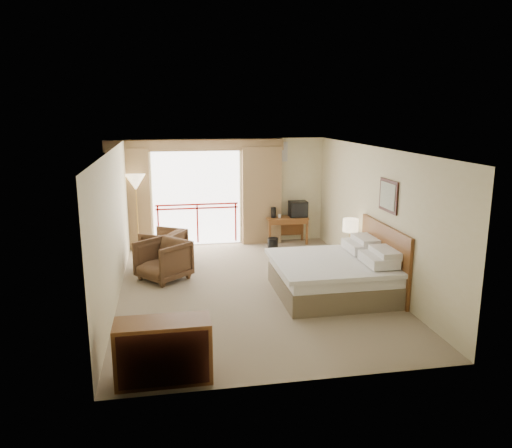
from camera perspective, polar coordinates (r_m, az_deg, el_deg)
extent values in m
plane|color=gray|center=(9.82, -0.58, -7.32)|extent=(7.00, 7.00, 0.00)
plane|color=white|center=(9.24, -0.62, 8.59)|extent=(7.00, 7.00, 0.00)
plane|color=beige|center=(12.84, -3.24, 3.72)|extent=(5.00, 0.00, 5.00)
plane|color=beige|center=(6.14, 4.95, -6.57)|extent=(5.00, 0.00, 5.00)
plane|color=beige|center=(9.36, -15.86, -0.21)|extent=(0.00, 7.00, 7.00)
plane|color=beige|center=(10.15, 13.45, 0.93)|extent=(0.00, 7.00, 7.00)
plane|color=white|center=(12.78, -6.78, 2.92)|extent=(2.40, 0.00, 2.40)
cube|color=#AF160F|center=(12.80, -6.75, 1.80)|extent=(2.09, 0.03, 0.04)
cube|color=#AF160F|center=(12.78, -6.76, 2.24)|extent=(2.09, 0.03, 0.04)
cube|color=#AF160F|center=(12.86, -11.10, -0.12)|extent=(0.04, 0.03, 1.00)
cube|color=#AF160F|center=(12.88, -6.70, 0.05)|extent=(0.04, 0.03, 1.00)
cube|color=#AF160F|center=(12.98, -2.34, 0.23)|extent=(0.04, 0.03, 1.00)
cube|color=olive|center=(12.65, -14.24, 2.74)|extent=(1.00, 0.26, 2.50)
cube|color=olive|center=(12.84, 0.62, 3.28)|extent=(1.00, 0.26, 2.50)
cube|color=olive|center=(12.52, -6.92, 8.94)|extent=(4.40, 0.22, 0.28)
cube|color=silver|center=(12.92, 2.51, 8.25)|extent=(0.50, 0.04, 0.50)
cube|color=brown|center=(9.55, 8.71, -6.80)|extent=(2.05, 2.00, 0.40)
cube|color=white|center=(9.45, 8.77, -5.09)|extent=(2.01, 1.96, 0.22)
cube|color=white|center=(9.40, 8.51, -4.35)|extent=(2.09, 2.06, 0.08)
cube|color=white|center=(9.22, 13.86, -3.95)|extent=(0.50, 0.75, 0.18)
cube|color=white|center=(10.02, 11.78, -2.51)|extent=(0.50, 0.75, 0.18)
cube|color=white|center=(9.24, 14.64, -3.19)|extent=(0.40, 0.70, 0.14)
cube|color=white|center=(10.03, 12.50, -1.81)|extent=(0.40, 0.70, 0.14)
cube|color=brown|center=(9.78, 14.42, -3.82)|extent=(0.06, 2.10, 1.30)
cube|color=black|center=(9.52, 14.90, 3.13)|extent=(0.03, 0.72, 0.60)
cube|color=silver|center=(9.51, 14.79, 3.12)|extent=(0.01, 0.60, 0.48)
cube|color=brown|center=(10.83, 10.68, -4.03)|extent=(0.42, 0.49, 0.56)
cylinder|color=tan|center=(10.79, 10.66, -2.32)|extent=(0.13, 0.13, 0.04)
cylinder|color=tan|center=(10.75, 10.70, -1.43)|extent=(0.03, 0.03, 0.35)
cylinder|color=#FFE5B2|center=(10.69, 10.75, -0.13)|extent=(0.33, 0.33, 0.27)
cube|color=black|center=(10.59, 10.79, -2.61)|extent=(0.21, 0.19, 0.08)
cube|color=brown|center=(12.91, 3.52, 0.70)|extent=(1.06, 0.51, 0.04)
cube|color=brown|center=(12.67, 1.60, -1.11)|extent=(0.05, 0.05, 0.66)
cube|color=brown|center=(12.90, 5.84, -0.92)|extent=(0.05, 0.05, 0.66)
cube|color=brown|center=(13.09, 1.20, -0.65)|extent=(0.05, 0.05, 0.66)
cube|color=brown|center=(13.32, 5.31, -0.47)|extent=(0.05, 0.05, 0.66)
cube|color=brown|center=(13.18, 3.28, -0.26)|extent=(0.97, 0.03, 0.49)
cube|color=brown|center=(12.71, 3.76, 0.18)|extent=(0.97, 0.03, 0.11)
cube|color=black|center=(12.94, 4.82, 1.72)|extent=(0.45, 0.35, 0.41)
cube|color=black|center=(12.77, 5.03, 1.57)|extent=(0.41, 0.02, 0.33)
cylinder|color=black|center=(12.80, 2.01, 1.32)|extent=(0.15, 0.15, 0.27)
cylinder|color=white|center=(12.80, 2.71, 0.92)|extent=(0.09, 0.09, 0.10)
cylinder|color=black|center=(12.30, 1.94, -2.35)|extent=(0.28, 0.28, 0.32)
imported|color=#422C1D|center=(11.59, -10.43, -4.34)|extent=(1.14, 1.13, 0.76)
imported|color=#422C1D|center=(10.47, -10.46, -6.24)|extent=(1.26, 1.26, 0.82)
cylinder|color=black|center=(11.09, -12.15, -2.27)|extent=(0.52, 0.52, 0.04)
cylinder|color=black|center=(11.16, -12.08, -3.60)|extent=(0.06, 0.06, 0.52)
cylinder|color=black|center=(11.24, -12.02, -4.87)|extent=(0.37, 0.37, 0.03)
imported|color=white|center=(11.08, -12.15, -2.17)|extent=(0.23, 0.25, 0.02)
cylinder|color=tan|center=(12.69, -13.21, -2.89)|extent=(0.31, 0.31, 0.03)
cylinder|color=tan|center=(12.50, -13.40, 0.68)|extent=(0.03, 0.03, 1.65)
cone|color=#FFE5B2|center=(12.35, -13.61, 4.67)|extent=(0.48, 0.48, 0.38)
cube|color=brown|center=(6.65, -10.52, -14.04)|extent=(1.21, 0.51, 0.81)
cube|color=black|center=(6.43, -10.52, -15.05)|extent=(1.11, 0.02, 0.71)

